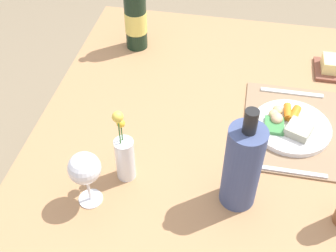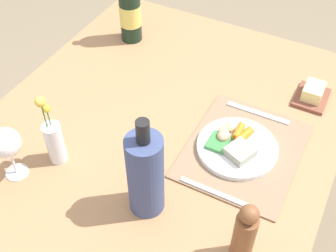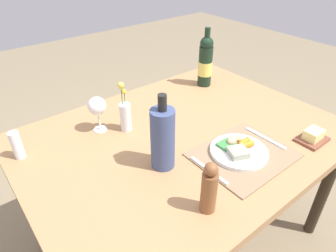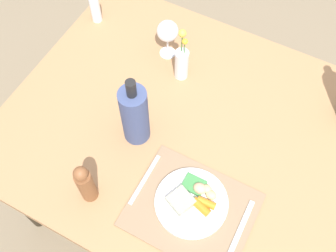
# 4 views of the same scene
# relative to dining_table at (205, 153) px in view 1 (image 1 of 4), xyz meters

# --- Properties ---
(dining_table) EXTENTS (1.38, 1.03, 0.71)m
(dining_table) POSITION_rel_dining_table_xyz_m (0.00, 0.00, 0.00)
(dining_table) COLOR #A6794E
(dining_table) RESTS_ON ground_plane
(placemat) EXTENTS (0.38, 0.31, 0.01)m
(placemat) POSITION_rel_dining_table_xyz_m (0.09, -0.26, 0.07)
(placemat) COLOR #8D7153
(placemat) RESTS_ON dining_table
(dinner_plate) EXTENTS (0.23, 0.23, 0.04)m
(dinner_plate) POSITION_rel_dining_table_xyz_m (0.08, -0.24, 0.09)
(dinner_plate) COLOR white
(dinner_plate) RESTS_ON placemat
(fork) EXTENTS (0.01, 0.19, 0.00)m
(fork) POSITION_rel_dining_table_xyz_m (-0.09, -0.24, 0.08)
(fork) COLOR silver
(fork) RESTS_ON placemat
(knife) EXTENTS (0.02, 0.20, 0.00)m
(knife) POSITION_rel_dining_table_xyz_m (0.25, -0.25, 0.08)
(knife) COLOR silver
(knife) RESTS_ON placemat
(flower_vase) EXTENTS (0.05, 0.05, 0.23)m
(flower_vase) POSITION_rel_dining_table_xyz_m (-0.18, 0.20, 0.15)
(flower_vase) COLOR silver
(flower_vase) RESTS_ON dining_table
(wine_glass) EXTENTS (0.08, 0.08, 0.17)m
(wine_glass) POSITION_rel_dining_table_xyz_m (-0.27, 0.27, 0.19)
(wine_glass) COLOR white
(wine_glass) RESTS_ON dining_table
(wine_bottle) EXTENTS (0.08, 0.08, 0.33)m
(wine_bottle) POSITION_rel_dining_table_xyz_m (0.43, 0.31, 0.21)
(wine_bottle) COLOR black
(wine_bottle) RESTS_ON dining_table
(cooler_bottle) EXTENTS (0.09, 0.09, 0.30)m
(cooler_bottle) POSITION_rel_dining_table_xyz_m (-0.20, -0.10, 0.19)
(cooler_bottle) COLOR #3E4D78
(cooler_bottle) RESTS_ON dining_table
(butter_dish) EXTENTS (0.13, 0.10, 0.05)m
(butter_dish) POSITION_rel_dining_table_xyz_m (0.40, -0.38, 0.09)
(butter_dish) COLOR brown
(butter_dish) RESTS_ON dining_table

